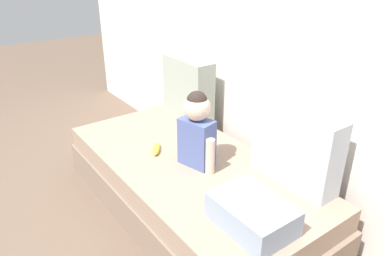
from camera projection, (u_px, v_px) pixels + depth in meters
ground_plane at (190, 209)px, 2.57m from camera, size 12.00×12.00×0.00m
back_wall at (264, 36)px, 2.40m from camera, size 5.13×0.10×2.23m
couch at (190, 186)px, 2.49m from camera, size 1.93×0.93×0.38m
throw_pillow_left at (188, 91)px, 2.87m from camera, size 0.47×0.16×0.51m
throw_pillow_right at (296, 147)px, 2.11m from camera, size 0.53×0.16×0.45m
toddler at (197, 128)px, 2.27m from camera, size 0.33×0.18×0.49m
banana at (156, 149)px, 2.52m from camera, size 0.16×0.14×0.04m
folded_blanket at (252, 214)px, 1.81m from camera, size 0.40×0.28×0.14m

